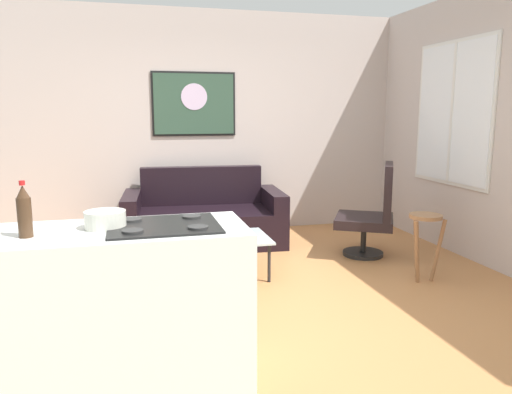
% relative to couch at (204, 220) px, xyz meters
% --- Properties ---
extents(ground, '(6.40, 6.40, 0.04)m').
position_rel_couch_xyz_m(ground, '(0.04, -1.83, -0.31)').
color(ground, '#BD7D49').
extents(back_wall, '(6.40, 0.05, 2.80)m').
position_rel_couch_xyz_m(back_wall, '(0.04, 0.60, 1.11)').
color(back_wall, beige).
rests_on(back_wall, ground).
extents(right_wall, '(0.05, 6.40, 2.80)m').
position_rel_couch_xyz_m(right_wall, '(2.67, -1.53, 1.11)').
color(right_wall, beige).
rests_on(right_wall, ground).
extents(couch, '(1.91, 1.08, 0.88)m').
position_rel_couch_xyz_m(couch, '(0.00, 0.00, 0.00)').
color(couch, black).
rests_on(couch, ground).
extents(coffee_table, '(1.00, 0.62, 0.38)m').
position_rel_couch_xyz_m(coffee_table, '(-0.07, -1.24, 0.07)').
color(coffee_table, silver).
rests_on(coffee_table, ground).
extents(armchair, '(0.83, 0.84, 1.01)m').
position_rel_couch_xyz_m(armchair, '(1.69, -0.98, 0.19)').
color(armchair, black).
rests_on(armchair, ground).
extents(bar_stool, '(0.34, 0.34, 0.63)m').
position_rel_couch_xyz_m(bar_stool, '(1.78, -1.81, 0.19)').
color(bar_stool, '#986843').
rests_on(bar_stool, ground).
extents(kitchen_counter, '(1.41, 0.63, 0.95)m').
position_rel_couch_xyz_m(kitchen_counter, '(-0.91, -2.97, 0.18)').
color(kitchen_counter, white).
rests_on(kitchen_counter, ground).
extents(soda_bottle, '(0.07, 0.07, 0.29)m').
position_rel_couch_xyz_m(soda_bottle, '(-1.35, -3.03, 0.77)').
color(soda_bottle, '#472F1D').
rests_on(soda_bottle, kitchen_counter).
extents(mixing_bowl, '(0.22, 0.22, 0.09)m').
position_rel_couch_xyz_m(mixing_bowl, '(-0.96, -2.93, 0.69)').
color(mixing_bowl, silver).
rests_on(mixing_bowl, kitchen_counter).
extents(wall_painting, '(1.04, 0.03, 0.79)m').
position_rel_couch_xyz_m(wall_painting, '(-0.02, 0.55, 1.36)').
color(wall_painting, black).
extents(window, '(0.03, 1.30, 1.57)m').
position_rel_couch_xyz_m(window, '(2.63, -0.93, 1.25)').
color(window, silver).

